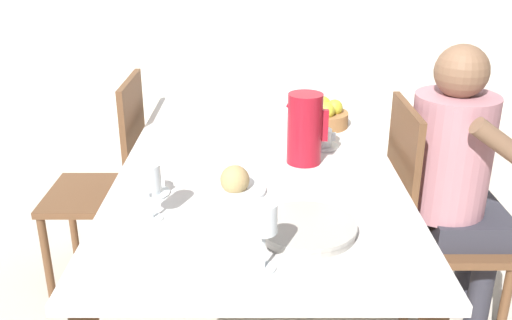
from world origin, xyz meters
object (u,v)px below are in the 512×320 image
Objects in this scene: chair_person_side at (425,220)px; teacup_across at (320,139)px; teacup_near_person at (147,185)px; chair_opposite at (109,180)px; fruit_bowl at (321,115)px; wine_glass_water at (148,180)px; bread_plate at (233,184)px; wine_glass_juice at (262,222)px; serving_tray at (305,228)px; person_seated at (455,172)px; red_pitcher at (303,128)px.

chair_person_side is 0.52m from teacup_across.
chair_opposite is at bearing 113.89° from teacup_near_person.
teacup_across is at bearing -96.84° from fruit_bowl.
chair_person_side is 1.14m from wine_glass_water.
teacup_across is at bearing 51.36° from bread_plate.
teacup_near_person is (-0.04, 0.16, -0.09)m from wine_glass_water.
chair_person_side is at bearing 49.42° from wine_glass_juice.
serving_tray is 0.91m from fruit_bowl.
teacup_across reaches higher than serving_tray.
person_seated is at bearing 17.64° from teacup_near_person.
wine_glass_water is at bearing -124.90° from fruit_bowl.
bread_plate reaches higher than teacup_across.
fruit_bowl is at bearing 81.11° from serving_tray.
person_seated is 4.26× the size of serving_tray.
fruit_bowl reaches higher than serving_tray.
wine_glass_water is 0.62× the size of serving_tray.
chair_person_side is 7.45× the size of teacup_near_person.
fruit_bowl reaches higher than bread_plate.
bread_plate is at bearing -139.97° from chair_opposite.
bread_plate is at bearing 100.95° from wine_glass_juice.
teacup_across is at bearing 61.71° from red_pitcher.
serving_tray is at bearing -98.89° from fruit_bowl.
red_pitcher is 0.35m from bread_plate.
wine_glass_water is at bearing -141.75° from bread_plate.
chair_opposite is 7.45× the size of teacup_near_person.
person_seated is at bearing -33.48° from fruit_bowl.
serving_tray is (-0.61, -0.59, 0.09)m from person_seated.
chair_opposite is 1.26m from serving_tray.
fruit_bowl is at bearing -131.00° from chair_person_side.
person_seated is 1.18m from wine_glass_water.
teacup_across is (-0.41, 0.08, 0.30)m from chair_person_side.
chair_person_side is 1.00× the size of chair_opposite.
serving_tray is (0.12, 0.18, -0.11)m from wine_glass_juice.
wine_glass_water is 0.19m from teacup_near_person.
chair_person_side reaches higher than wine_glass_juice.
red_pitcher reaches higher than wine_glass_water.
chair_opposite is at bearing -104.50° from person_seated.
chair_person_side is 4.89× the size of bread_plate.
fruit_bowl is at bearing 76.44° from wine_glass_juice.
wine_glass_juice is 0.24m from serving_tray.
person_seated is 5.99× the size of bread_plate.
chair_opposite is at bearing 151.42° from red_pitcher.
teacup_near_person is at bearing 102.73° from wine_glass_water.
teacup_near_person is (-0.35, 0.42, -0.10)m from wine_glass_juice.
chair_person_side is at bearing 23.26° from bread_plate.
person_seated is 0.62m from red_pitcher.
fruit_bowl is (-0.47, 0.31, 0.12)m from person_seated.
red_pitcher is 1.17× the size of fruit_bowl.
fruit_bowl is (0.92, -0.05, 0.32)m from chair_opposite.
person_seated is 1.08m from wine_glass_juice.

